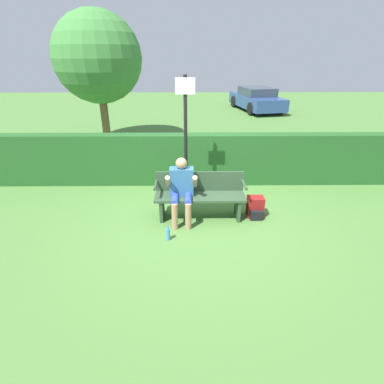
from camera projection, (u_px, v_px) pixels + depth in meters
ground_plane at (200, 217)px, 5.81m from camera, size 40.00×40.00×0.00m
hedge_back at (198, 159)px, 7.09m from camera, size 12.00×0.35×1.21m
park_bench at (200, 195)px, 5.68m from camera, size 1.69×0.48×0.86m
person_seated at (182, 187)px, 5.47m from camera, size 0.57×0.62×1.20m
backpack at (255, 208)px, 5.77m from camera, size 0.31×0.32×0.40m
water_bottle at (168, 234)px, 5.07m from camera, size 0.07×0.07×0.24m
signpost at (186, 133)px, 5.92m from camera, size 0.37×0.09×2.54m
parked_car at (256, 99)px, 16.26m from camera, size 2.50×4.33×1.21m
tree at (98, 58)px, 9.54m from camera, size 2.82×2.82×4.16m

